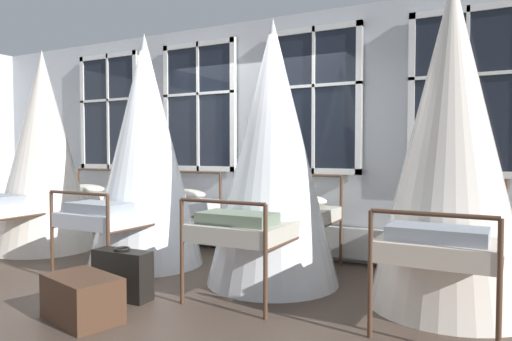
# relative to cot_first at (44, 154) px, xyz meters

# --- Properties ---
(ground) EXTENTS (20.29, 20.29, 0.00)m
(ground) POSITION_rel_cot_first_xyz_m (2.61, -0.06, -1.30)
(ground) COLOR #4C3D33
(back_wall_with_windows) EXTENTS (10.05, 0.10, 3.05)m
(back_wall_with_windows) POSITION_rel_cot_first_xyz_m (2.61, 1.25, 0.22)
(back_wall_with_windows) COLOR silver
(back_wall_with_windows) RESTS_ON ground
(window_bank) EXTENTS (6.31, 0.10, 2.78)m
(window_bank) POSITION_rel_cot_first_xyz_m (2.61, 1.13, -0.10)
(window_bank) COLOR black
(window_bank) RESTS_ON ground
(cot_first) EXTENTS (1.34, 2.00, 2.69)m
(cot_first) POSITION_rel_cot_first_xyz_m (0.00, 0.00, 0.00)
(cot_first) COLOR #4C3323
(cot_first) RESTS_ON ground
(cot_second) EXTENTS (1.34, 2.00, 2.71)m
(cot_second) POSITION_rel_cot_first_xyz_m (1.80, -0.00, 0.01)
(cot_second) COLOR #4C3323
(cot_second) RESTS_ON ground
(cot_third) EXTENTS (1.34, 1.98, 2.66)m
(cot_third) POSITION_rel_cot_first_xyz_m (3.46, 0.00, -0.01)
(cot_third) COLOR #4C3323
(cot_third) RESTS_ON ground
(cot_fourth) EXTENTS (1.34, 1.99, 2.81)m
(cot_fourth) POSITION_rel_cot_first_xyz_m (5.12, 0.02, 0.06)
(cot_fourth) COLOR #4C3323
(cot_fourth) RESTS_ON ground
(suitcase_dark) EXTENTS (0.57, 0.23, 0.47)m
(suitcase_dark) POSITION_rel_cot_first_xyz_m (2.50, -1.12, -1.08)
(suitcase_dark) COLOR black
(suitcase_dark) RESTS_ON ground
(travel_trunk) EXTENTS (0.72, 0.55, 0.35)m
(travel_trunk) POSITION_rel_cot_first_xyz_m (2.61, -1.67, -1.12)
(travel_trunk) COLOR #472D1E
(travel_trunk) RESTS_ON ground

